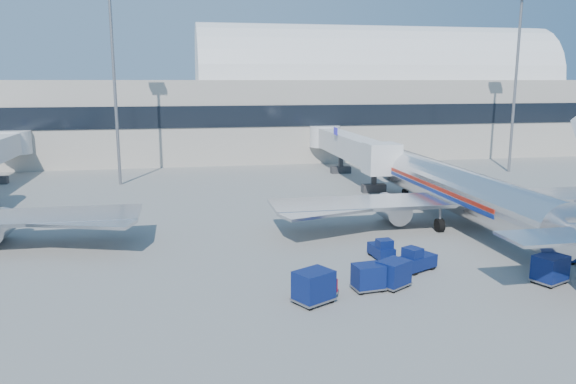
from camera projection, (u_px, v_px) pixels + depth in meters
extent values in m
plane|color=gray|center=(365.00, 250.00, 40.46)|extent=(260.00, 260.00, 0.00)
cube|color=#B2AA9E|center=(102.00, 119.00, 88.68)|extent=(170.00, 28.00, 12.00)
cube|color=black|center=(88.00, 118.00, 75.04)|extent=(170.00, 0.40, 3.00)
cylinder|color=silver|center=(375.00, 80.00, 95.71)|extent=(60.00, 18.00, 18.00)
cylinder|color=silver|center=(456.00, 190.00, 47.50)|extent=(3.80, 28.00, 3.80)
sphere|color=silver|center=(395.00, 165.00, 60.99)|extent=(3.72, 3.72, 3.72)
cube|color=#A4190C|center=(451.00, 185.00, 48.41)|extent=(3.85, 20.16, 0.32)
cube|color=navy|center=(451.00, 189.00, 48.49)|extent=(3.85, 20.16, 0.32)
cube|color=silver|center=(462.00, 199.00, 46.65)|extent=(32.00, 5.00, 0.28)
cylinder|color=#B7B7BC|center=(392.00, 209.00, 47.28)|extent=(2.10, 3.80, 2.10)
cylinder|color=#B7B7BC|center=(511.00, 204.00, 49.29)|extent=(2.10, 3.80, 2.10)
cylinder|color=black|center=(405.00, 193.00, 58.58)|extent=(0.40, 0.90, 0.90)
cube|color=silver|center=(348.00, 145.00, 69.97)|extent=(2.70, 24.00, 2.70)
cube|color=silver|center=(382.00, 159.00, 58.21)|extent=(3.40, 3.20, 3.20)
cylinder|color=silver|center=(325.00, 136.00, 81.05)|extent=(4.40, 4.40, 3.00)
cube|color=#2D2D30|center=(374.00, 176.00, 60.76)|extent=(0.50, 0.50, 3.00)
cube|color=#2D2D30|center=(374.00, 188.00, 61.03)|extent=(2.60, 1.00, 0.90)
cube|color=#2D2D30|center=(341.00, 160.00, 73.29)|extent=(0.50, 0.50, 3.00)
cube|color=#2D2D30|center=(341.00, 170.00, 73.55)|extent=(2.60, 1.00, 0.90)
cube|color=#1E1B95|center=(336.00, 131.00, 69.32)|extent=(0.12, 1.40, 0.90)
cylinder|color=silver|center=(14.00, 142.00, 73.38)|extent=(4.40, 4.40, 3.00)
cylinder|color=slate|center=(115.00, 89.00, 63.56)|extent=(0.36, 0.36, 22.00)
cylinder|color=slate|center=(515.00, 88.00, 72.68)|extent=(0.36, 0.36, 22.00)
cube|color=#9E9E96|center=(569.00, 225.00, 45.59)|extent=(3.00, 0.55, 0.90)
cube|color=#0A174D|center=(418.00, 262.00, 35.95)|extent=(2.75, 2.20, 0.80)
cube|color=#0A174D|center=(413.00, 254.00, 35.51)|extent=(1.34, 1.39, 0.75)
cylinder|color=black|center=(420.00, 261.00, 36.89)|extent=(0.64, 0.48, 0.60)
cube|color=#0A174D|center=(574.00, 246.00, 37.38)|extent=(1.09, 1.17, 0.69)
cube|color=#0A174D|center=(381.00, 251.00, 38.38)|extent=(1.30, 2.35, 0.74)
cube|color=#0A174D|center=(384.00, 244.00, 37.80)|extent=(1.05, 0.96, 0.69)
cylinder|color=black|center=(370.00, 252.00, 39.07)|extent=(0.26, 0.57, 0.55)
cube|color=#0A174D|center=(394.00, 272.00, 32.93)|extent=(2.22, 2.10, 1.42)
cube|color=slate|center=(393.00, 284.00, 33.07)|extent=(2.33, 2.19, 0.10)
cylinder|color=black|center=(393.00, 279.00, 33.92)|extent=(0.41, 0.34, 0.39)
cube|color=#0A174D|center=(368.00, 276.00, 32.46)|extent=(1.83, 1.51, 1.36)
cube|color=slate|center=(368.00, 287.00, 32.59)|extent=(1.93, 1.56, 0.09)
cylinder|color=black|center=(374.00, 283.00, 33.27)|extent=(0.39, 0.19, 0.37)
cube|color=#0A174D|center=(314.00, 285.00, 30.57)|extent=(2.48, 2.31, 1.59)
cube|color=slate|center=(314.00, 299.00, 30.73)|extent=(2.60, 2.41, 0.11)
cylinder|color=black|center=(316.00, 293.00, 31.67)|extent=(0.47, 0.37, 0.44)
cube|color=#0A174D|center=(550.00, 268.00, 33.58)|extent=(2.29, 2.07, 1.50)
cube|color=slate|center=(549.00, 280.00, 33.72)|extent=(2.40, 2.15, 0.10)
cylinder|color=black|center=(547.00, 275.00, 34.59)|extent=(0.45, 0.32, 0.41)
cube|color=slate|center=(315.00, 291.00, 31.61)|extent=(2.35, 1.80, 0.12)
cube|color=maroon|center=(315.00, 288.00, 31.57)|extent=(2.36, 1.85, 0.08)
cylinder|color=black|center=(322.00, 289.00, 32.36)|extent=(0.41, 0.22, 0.39)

